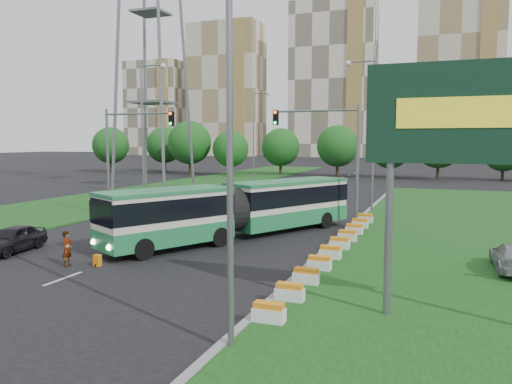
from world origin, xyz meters
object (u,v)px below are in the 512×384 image
at_px(pedestrian, 67,249).
at_px(shopping_trolley, 97,260).
at_px(traffic_mast_left, 126,145).
at_px(traffic_mast_median, 333,146).
at_px(billboard, 471,124).
at_px(car_left_far, 171,201).
at_px(articulated_bus, 234,209).
at_px(car_left_near, 12,239).

relative_size(pedestrian, shopping_trolley, 3.09).
height_order(traffic_mast_left, pedestrian, traffic_mast_left).
relative_size(traffic_mast_median, traffic_mast_left, 1.00).
height_order(billboard, car_left_far, billboard).
bearing_deg(shopping_trolley, traffic_mast_median, 62.69).
height_order(articulated_bus, car_left_far, articulated_bus).
bearing_deg(car_left_near, shopping_trolley, -15.51).
distance_m(traffic_mast_left, shopping_trolley, 15.61).
distance_m(car_left_near, car_left_far, 15.77).
height_order(car_left_far, pedestrian, pedestrian).
relative_size(car_left_near, shopping_trolley, 7.71).
bearing_deg(traffic_mast_median, articulated_bus, -131.21).
distance_m(traffic_mast_left, car_left_far, 6.11).
bearing_deg(car_left_far, shopping_trolley, -83.87).
bearing_deg(billboard, articulated_bus, 138.77).
bearing_deg(car_left_far, billboard, -54.96).
xyz_separation_m(traffic_mast_left, car_left_far, (1.52, 3.79, -4.55)).
relative_size(traffic_mast_median, shopping_trolley, 15.35).
relative_size(traffic_mast_left, car_left_near, 1.99).
xyz_separation_m(traffic_mast_left, shopping_trolley, (7.36, -12.79, -5.09)).
height_order(billboard, shopping_trolley, billboard).
bearing_deg(shopping_trolley, pedestrian, -156.41).
distance_m(car_left_far, pedestrian, 17.67).
height_order(car_left_far, shopping_trolley, car_left_far).
distance_m(articulated_bus, shopping_trolley, 9.11).
xyz_separation_m(traffic_mast_median, shopping_trolley, (-7.80, -13.79, -5.09)).
distance_m(billboard, traffic_mast_left, 27.16).
bearing_deg(traffic_mast_median, shopping_trolley, -119.48).
height_order(car_left_near, car_left_far, car_left_far).
distance_m(billboard, articulated_bus, 16.77).
relative_size(traffic_mast_median, articulated_bus, 0.48).
height_order(traffic_mast_median, car_left_near, traffic_mast_median).
bearing_deg(traffic_mast_left, traffic_mast_median, 3.77).
height_order(traffic_mast_median, car_left_far, traffic_mast_median).
relative_size(traffic_mast_left, pedestrian, 4.97).
bearing_deg(car_left_near, traffic_mast_median, 35.73).
height_order(billboard, traffic_mast_median, same).
xyz_separation_m(traffic_mast_left, car_left_near, (1.46, -11.98, -4.67)).
xyz_separation_m(billboard, shopping_trolley, (-15.27, 2.21, -5.91)).
xyz_separation_m(billboard, car_left_far, (-21.11, 18.79, -5.36)).
xyz_separation_m(billboard, articulated_bus, (-12.16, 10.65, -4.48)).
bearing_deg(billboard, traffic_mast_left, 146.45).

